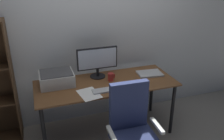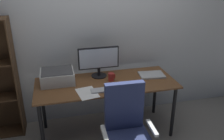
# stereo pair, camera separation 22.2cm
# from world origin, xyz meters

# --- Properties ---
(ground_plane) EXTENTS (12.00, 12.00, 0.00)m
(ground_plane) POSITION_xyz_m (0.00, 0.00, 0.00)
(ground_plane) COLOR gray
(back_wall) EXTENTS (6.40, 0.10, 2.60)m
(back_wall) POSITION_xyz_m (0.00, 0.52, 1.30)
(back_wall) COLOR silver
(back_wall) RESTS_ON ground
(desk) EXTENTS (1.73, 0.70, 0.74)m
(desk) POSITION_xyz_m (0.00, 0.00, 0.66)
(desk) COLOR brown
(desk) RESTS_ON ground
(monitor) EXTENTS (0.52, 0.20, 0.39)m
(monitor) POSITION_xyz_m (-0.05, 0.21, 0.97)
(monitor) COLOR black
(monitor) RESTS_ON desk
(keyboard) EXTENTS (0.29, 0.11, 0.02)m
(keyboard) POSITION_xyz_m (-0.08, -0.20, 0.75)
(keyboard) COLOR #B7BABC
(keyboard) RESTS_ON desk
(mouse) EXTENTS (0.06, 0.10, 0.03)m
(mouse) POSITION_xyz_m (0.17, -0.19, 0.76)
(mouse) COLOR black
(mouse) RESTS_ON desk
(coffee_mug) EXTENTS (0.09, 0.07, 0.10)m
(coffee_mug) POSITION_xyz_m (0.07, 0.04, 0.79)
(coffee_mug) COLOR #B72D28
(coffee_mug) RESTS_ON desk
(laptop) EXTENTS (0.34, 0.26, 0.02)m
(laptop) POSITION_xyz_m (0.62, 0.06, 0.75)
(laptop) COLOR #B7BABC
(laptop) RESTS_ON desk
(printer) EXTENTS (0.40, 0.34, 0.16)m
(printer) POSITION_xyz_m (-0.58, 0.15, 0.82)
(printer) COLOR silver
(printer) RESTS_ON desk
(paper_sheet) EXTENTS (0.26, 0.33, 0.00)m
(paper_sheet) POSITION_xyz_m (-0.27, -0.22, 0.74)
(paper_sheet) COLOR white
(paper_sheet) RESTS_ON desk
(office_chair) EXTENTS (0.54, 0.54, 1.01)m
(office_chair) POSITION_xyz_m (0.05, -0.73, 0.46)
(office_chair) COLOR silver
(office_chair) RESTS_ON ground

